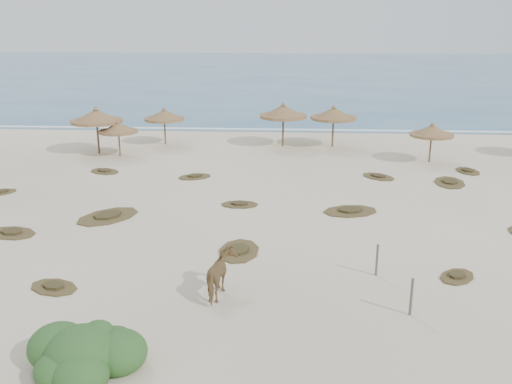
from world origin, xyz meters
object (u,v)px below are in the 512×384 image
Objects in this scene: palapa_0 at (118,128)px; palapa_1 at (96,117)px; horse at (221,275)px; bush at (83,355)px.

palapa_0 is 0.74× the size of palapa_1.
horse reaches higher than bush.
horse is 0.56× the size of bush.
palapa_0 is at bearing 104.06° from bush.
horse is (10.75, -20.10, -1.73)m from palapa_1.
horse is 5.42m from bush.
bush is (5.97, -23.86, -1.40)m from palapa_0.
palapa_1 is at bearing 107.26° from bush.
palapa_1 is (-1.64, 0.65, 0.63)m from palapa_0.
palapa_0 reaches higher than bush.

